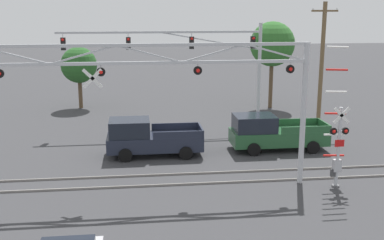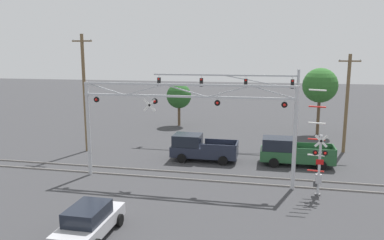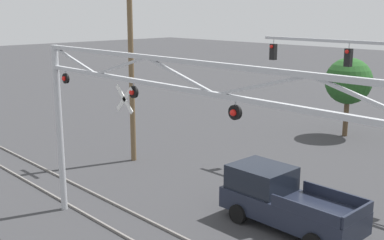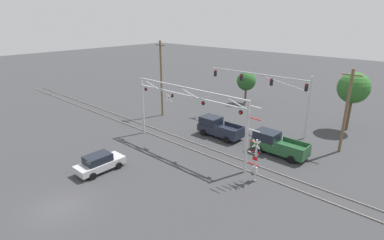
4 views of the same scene
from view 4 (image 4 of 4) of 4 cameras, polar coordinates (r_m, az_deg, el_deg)
name	(u,v)px [view 4 (image 4 of 4)]	position (r m, az deg, el deg)	size (l,w,h in m)	color
ground_plane	(60,208)	(24.66, -23.91, -15.06)	(200.00, 200.00, 0.00)	#38383A
rail_track_near	(189,148)	(31.57, -0.59, -5.41)	(80.00, 0.08, 0.10)	gray
rail_track_far	(198,144)	(32.55, 1.14, -4.63)	(80.00, 0.08, 0.10)	gray
crossing_gantry	(187,107)	(29.77, -1.01, 2.43)	(14.33, 0.29, 6.65)	#B7BABF
crossing_signal_mast	(255,158)	(25.39, 11.92, -7.17)	(1.29, 0.35, 6.53)	#B7BABF
traffic_signal_span	(278,89)	(36.38, 15.98, 5.63)	(13.65, 0.39, 7.16)	#B7BABF
pickup_truck_lead	(218,127)	(34.68, 4.93, -1.42)	(5.32, 2.32, 2.10)	#1E2333
pickup_truck_following	(276,144)	(31.39, 15.73, -4.39)	(5.57, 2.32, 2.10)	#23512D
sedan_waiting	(99,163)	(28.26, -17.23, -7.76)	(2.09, 4.35, 1.60)	#B7B7BC
utility_pole_left	(161,78)	(40.92, -5.87, 7.92)	(1.80, 0.28, 10.20)	brown
utility_pole_right	(346,111)	(33.07, 27.29, 1.60)	(1.80, 0.28, 8.53)	brown
background_tree_beyond_span	(246,81)	(47.78, 10.30, 7.28)	(2.94, 2.94, 5.05)	brown
background_tree_far_left_verge	(354,88)	(39.92, 28.41, 5.38)	(3.63, 3.63, 7.07)	brown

